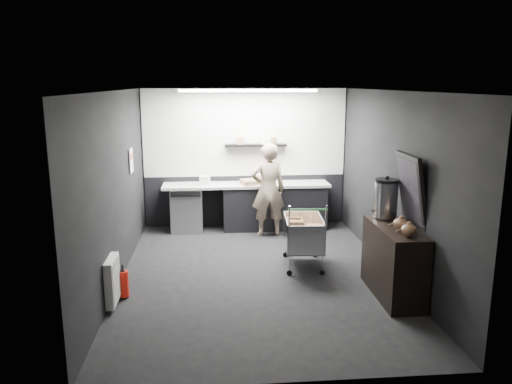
{
  "coord_description": "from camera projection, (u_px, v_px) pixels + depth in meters",
  "views": [
    {
      "loc": [
        -0.64,
        -6.98,
        2.82
      ],
      "look_at": [
        0.01,
        0.4,
        1.18
      ],
      "focal_mm": 35.0,
      "sensor_mm": 36.0,
      "label": 1
    }
  ],
  "objects": [
    {
      "name": "radiator",
      "position": [
        112.0,
        281.0,
        6.33
      ],
      "size": [
        0.1,
        0.5,
        0.6
      ],
      "primitive_type": "cube",
      "color": "white",
      "rests_on": "wall_left"
    },
    {
      "name": "ceiling_strip",
      "position": [
        248.0,
        91.0,
        8.67
      ],
      "size": [
        2.4,
        0.2,
        0.04
      ],
      "primitive_type": "cube",
      "color": "white",
      "rests_on": "ceiling"
    },
    {
      "name": "ceiling",
      "position": [
        258.0,
        91.0,
        6.87
      ],
      "size": [
        5.5,
        5.5,
        0.0
      ],
      "primitive_type": "plane",
      "rotation": [
        3.14,
        0.0,
        0.0
      ],
      "color": "silver",
      "rests_on": "wall_back"
    },
    {
      "name": "floor",
      "position": [
        258.0,
        275.0,
        7.45
      ],
      "size": [
        5.5,
        5.5,
        0.0
      ],
      "primitive_type": "plane",
      "color": "black",
      "rests_on": "ground"
    },
    {
      "name": "shopping_cart",
      "position": [
        303.0,
        235.0,
        7.71
      ],
      "size": [
        0.63,
        0.98,
        1.05
      ],
      "color": "silver",
      "rests_on": "floor"
    },
    {
      "name": "fire_extinguisher",
      "position": [
        123.0,
        283.0,
        6.62
      ],
      "size": [
        0.13,
        0.13,
        0.44
      ],
      "color": "red",
      "rests_on": "floor"
    },
    {
      "name": "person",
      "position": [
        268.0,
        190.0,
        9.21
      ],
      "size": [
        0.67,
        0.46,
        1.74
      ],
      "primitive_type": "imported",
      "rotation": [
        0.0,
        0.0,
        3.22
      ],
      "color": "#B8AA92",
      "rests_on": "floor"
    },
    {
      "name": "wall_right",
      "position": [
        393.0,
        184.0,
        7.33
      ],
      "size": [
        0.0,
        5.5,
        5.5
      ],
      "primitive_type": "plane",
      "rotation": [
        1.57,
        0.0,
        -1.57
      ],
      "color": "black",
      "rests_on": "floor"
    },
    {
      "name": "prep_counter",
      "position": [
        253.0,
        206.0,
        9.72
      ],
      "size": [
        3.2,
        0.61,
        0.9
      ],
      "color": "black",
      "rests_on": "floor"
    },
    {
      "name": "floating_shelf",
      "position": [
        256.0,
        145.0,
        9.67
      ],
      "size": [
        1.2,
        0.22,
        0.04
      ],
      "primitive_type": "cube",
      "color": "black",
      "rests_on": "wall_back"
    },
    {
      "name": "poster",
      "position": [
        131.0,
        161.0,
        8.21
      ],
      "size": [
        0.02,
        0.3,
        0.4
      ],
      "primitive_type": "cube",
      "color": "silver",
      "rests_on": "wall_left"
    },
    {
      "name": "poster_red_band",
      "position": [
        131.0,
        156.0,
        8.2
      ],
      "size": [
        0.02,
        0.22,
        0.1
      ],
      "primitive_type": "cube",
      "color": "red",
      "rests_on": "poster"
    },
    {
      "name": "wall_front",
      "position": [
        285.0,
        249.0,
        4.49
      ],
      "size": [
        5.5,
        0.0,
        5.5
      ],
      "primitive_type": "plane",
      "rotation": [
        -1.57,
        0.0,
        0.0
      ],
      "color": "black",
      "rests_on": "floor"
    },
    {
      "name": "wall_left",
      "position": [
        116.0,
        189.0,
        6.99
      ],
      "size": [
        0.0,
        5.5,
        5.5
      ],
      "primitive_type": "plane",
      "rotation": [
        1.57,
        0.0,
        1.57
      ],
      "color": "black",
      "rests_on": "floor"
    },
    {
      "name": "dado_panel",
      "position": [
        245.0,
        200.0,
        10.0
      ],
      "size": [
        3.95,
        0.02,
        1.0
      ],
      "primitive_type": "cube",
      "color": "black",
      "rests_on": "wall_back"
    },
    {
      "name": "pink_tub",
      "position": [
        258.0,
        179.0,
        9.61
      ],
      "size": [
        0.18,
        0.18,
        0.18
      ],
      "primitive_type": "cylinder",
      "color": "#F6D5DA",
      "rests_on": "prep_counter"
    },
    {
      "name": "wall_back",
      "position": [
        245.0,
        158.0,
        9.84
      ],
      "size": [
        5.5,
        0.0,
        5.5
      ],
      "primitive_type": "plane",
      "rotation": [
        1.57,
        0.0,
        0.0
      ],
      "color": "black",
      "rests_on": "floor"
    },
    {
      "name": "kitchen_wall_panel",
      "position": [
        245.0,
        133.0,
        9.71
      ],
      "size": [
        3.95,
        0.02,
        1.7
      ],
      "primitive_type": "cube",
      "color": "silver",
      "rests_on": "wall_back"
    },
    {
      "name": "sideboard",
      "position": [
        394.0,
        252.0,
        6.64
      ],
      "size": [
        0.55,
        1.28,
        1.92
      ],
      "color": "black",
      "rests_on": "floor"
    },
    {
      "name": "cardboard_box",
      "position": [
        254.0,
        182.0,
        9.57
      ],
      "size": [
        0.53,
        0.45,
        0.09
      ],
      "primitive_type": "cube",
      "rotation": [
        0.0,
        0.0,
        0.26
      ],
      "color": "olive",
      "rests_on": "prep_counter"
    },
    {
      "name": "white_container",
      "position": [
        205.0,
        181.0,
        9.48
      ],
      "size": [
        0.2,
        0.16,
        0.17
      ],
      "primitive_type": "cube",
      "rotation": [
        0.0,
        0.0,
        -0.08
      ],
      "color": "white",
      "rests_on": "prep_counter"
    },
    {
      "name": "wall_clock",
      "position": [
        316.0,
        117.0,
        9.75
      ],
      "size": [
        0.2,
        0.03,
        0.2
      ],
      "primitive_type": "cylinder",
      "rotation": [
        1.57,
        0.0,
        0.0
      ],
      "color": "white",
      "rests_on": "wall_back"
    }
  ]
}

